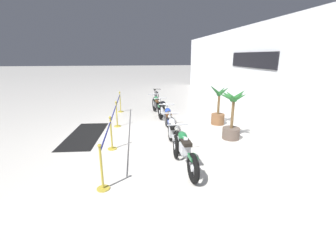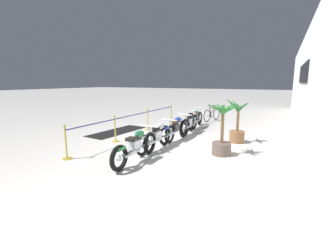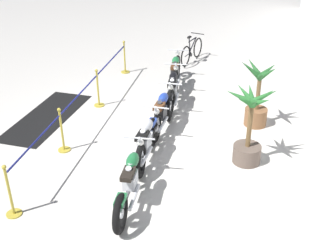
{
  "view_description": "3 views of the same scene",
  "coord_description": "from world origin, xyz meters",
  "px_view_note": "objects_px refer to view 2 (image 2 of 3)",
  "views": [
    {
      "loc": [
        7.89,
        -0.48,
        2.79
      ],
      "look_at": [
        -0.09,
        0.7,
        0.47
      ],
      "focal_mm": 24.0,
      "sensor_mm": 36.0,
      "label": 1
    },
    {
      "loc": [
        7.78,
        4.4,
        2.3
      ],
      "look_at": [
        -0.42,
        0.17,
        0.7
      ],
      "focal_mm": 24.0,
      "sensor_mm": 36.0,
      "label": 2
    },
    {
      "loc": [
        8.66,
        2.6,
        5.02
      ],
      "look_at": [
        0.7,
        1.01,
        0.71
      ],
      "focal_mm": 45.0,
      "sensor_mm": 36.0,
      "label": 3
    }
  ],
  "objects_px": {
    "motorcycle_silver_3": "(157,136)",
    "stanchion_far_left": "(150,115)",
    "stanchion_mid_right": "(115,133)",
    "motorcycle_green_0": "(196,119)",
    "motorcycle_blue_2": "(176,128)",
    "potted_palm_right_of_row": "(222,131)",
    "motorcycle_black_1": "(189,123)",
    "stanchion_far_right": "(66,147)",
    "stanchion_mid_left": "(148,123)",
    "motorcycle_green_4": "(136,146)",
    "floor_banner": "(118,131)",
    "potted_palm_left_of_row": "(237,125)",
    "bicycle": "(212,114)"
  },
  "relations": [
    {
      "from": "motorcycle_green_4",
      "to": "potted_palm_left_of_row",
      "type": "distance_m",
      "value": 4.09
    },
    {
      "from": "stanchion_mid_right",
      "to": "motorcycle_blue_2",
      "type": "bearing_deg",
      "value": 123.78
    },
    {
      "from": "motorcycle_blue_2",
      "to": "potted_palm_right_of_row",
      "type": "bearing_deg",
      "value": 64.96
    },
    {
      "from": "motorcycle_green_0",
      "to": "potted_palm_right_of_row",
      "type": "height_order",
      "value": "potted_palm_right_of_row"
    },
    {
      "from": "motorcycle_green_4",
      "to": "stanchion_far_left",
      "type": "height_order",
      "value": "stanchion_far_left"
    },
    {
      "from": "potted_palm_left_of_row",
      "to": "stanchion_far_left",
      "type": "relative_size",
      "value": 0.24
    },
    {
      "from": "motorcycle_green_4",
      "to": "potted_palm_right_of_row",
      "type": "height_order",
      "value": "potted_palm_right_of_row"
    },
    {
      "from": "potted_palm_left_of_row",
      "to": "floor_banner",
      "type": "relative_size",
      "value": 0.59
    },
    {
      "from": "potted_palm_left_of_row",
      "to": "floor_banner",
      "type": "bearing_deg",
      "value": -83.3
    },
    {
      "from": "motorcycle_blue_2",
      "to": "stanchion_far_left",
      "type": "distance_m",
      "value": 2.34
    },
    {
      "from": "motorcycle_silver_3",
      "to": "stanchion_far_left",
      "type": "height_order",
      "value": "stanchion_far_left"
    },
    {
      "from": "motorcycle_black_1",
      "to": "stanchion_far_right",
      "type": "relative_size",
      "value": 2.23
    },
    {
      "from": "motorcycle_green_4",
      "to": "stanchion_far_right",
      "type": "bearing_deg",
      "value": -67.9
    },
    {
      "from": "motorcycle_green_4",
      "to": "stanchion_mid_right",
      "type": "relative_size",
      "value": 2.17
    },
    {
      "from": "motorcycle_silver_3",
      "to": "bicycle",
      "type": "height_order",
      "value": "bicycle"
    },
    {
      "from": "potted_palm_right_of_row",
      "to": "floor_banner",
      "type": "relative_size",
      "value": 0.59
    },
    {
      "from": "floor_banner",
      "to": "motorcycle_green_4",
      "type": "bearing_deg",
      "value": 51.69
    },
    {
      "from": "motorcycle_blue_2",
      "to": "motorcycle_green_4",
      "type": "relative_size",
      "value": 1.03
    },
    {
      "from": "stanchion_far_right",
      "to": "floor_banner",
      "type": "xyz_separation_m",
      "value": [
        -3.62,
        -1.1,
        -0.35
      ]
    },
    {
      "from": "potted_palm_right_of_row",
      "to": "stanchion_mid_right",
      "type": "bearing_deg",
      "value": -85.11
    },
    {
      "from": "potted_palm_right_of_row",
      "to": "stanchion_far_left",
      "type": "relative_size",
      "value": 0.25
    },
    {
      "from": "stanchion_mid_right",
      "to": "motorcycle_green_0",
      "type": "bearing_deg",
      "value": 155.52
    },
    {
      "from": "motorcycle_blue_2",
      "to": "potted_palm_left_of_row",
      "type": "distance_m",
      "value": 2.34
    },
    {
      "from": "potted_palm_left_of_row",
      "to": "potted_palm_right_of_row",
      "type": "bearing_deg",
      "value": -5.06
    },
    {
      "from": "motorcycle_black_1",
      "to": "motorcycle_blue_2",
      "type": "height_order",
      "value": "motorcycle_black_1"
    },
    {
      "from": "motorcycle_black_1",
      "to": "floor_banner",
      "type": "bearing_deg",
      "value": -67.81
    },
    {
      "from": "motorcycle_blue_2",
      "to": "bicycle",
      "type": "height_order",
      "value": "bicycle"
    },
    {
      "from": "motorcycle_green_4",
      "to": "stanchion_far_right",
      "type": "distance_m",
      "value": 2.12
    },
    {
      "from": "motorcycle_green_4",
      "to": "floor_banner",
      "type": "distance_m",
      "value": 4.19
    },
    {
      "from": "bicycle",
      "to": "potted_palm_right_of_row",
      "type": "relative_size",
      "value": 0.94
    },
    {
      "from": "potted_palm_right_of_row",
      "to": "motorcycle_green_4",
      "type": "bearing_deg",
      "value": -49.61
    },
    {
      "from": "motorcycle_blue_2",
      "to": "motorcycle_black_1",
      "type": "bearing_deg",
      "value": 179.48
    },
    {
      "from": "stanchion_far_left",
      "to": "stanchion_mid_left",
      "type": "relative_size",
      "value": 6.76
    },
    {
      "from": "motorcycle_black_1",
      "to": "potted_palm_right_of_row",
      "type": "bearing_deg",
      "value": 41.28
    },
    {
      "from": "potted_palm_right_of_row",
      "to": "stanchion_mid_right",
      "type": "distance_m",
      "value": 4.05
    },
    {
      "from": "stanchion_far_right",
      "to": "motorcycle_green_0",
      "type": "bearing_deg",
      "value": 163.69
    },
    {
      "from": "motorcycle_black_1",
      "to": "stanchion_far_right",
      "type": "bearing_deg",
      "value": -21.96
    },
    {
      "from": "potted_palm_left_of_row",
      "to": "stanchion_far_left",
      "type": "distance_m",
      "value": 4.2
    },
    {
      "from": "motorcycle_silver_3",
      "to": "stanchion_far_right",
      "type": "bearing_deg",
      "value": -41.14
    },
    {
      "from": "motorcycle_black_1",
      "to": "motorcycle_silver_3",
      "type": "relative_size",
      "value": 1.0
    },
    {
      "from": "motorcycle_green_4",
      "to": "stanchion_mid_right",
      "type": "xyz_separation_m",
      "value": [
        -1.4,
        -1.96,
        -0.1
      ]
    },
    {
      "from": "stanchion_mid_left",
      "to": "stanchion_mid_right",
      "type": "relative_size",
      "value": 1.0
    },
    {
      "from": "motorcycle_black_1",
      "to": "stanchion_far_left",
      "type": "height_order",
      "value": "stanchion_far_left"
    },
    {
      "from": "motorcycle_silver_3",
      "to": "stanchion_far_left",
      "type": "distance_m",
      "value": 3.23
    },
    {
      "from": "potted_palm_left_of_row",
      "to": "stanchion_far_right",
      "type": "distance_m",
      "value": 5.95
    },
    {
      "from": "stanchion_far_right",
      "to": "motorcycle_silver_3",
      "type": "bearing_deg",
      "value": 138.86
    },
    {
      "from": "motorcycle_blue_2",
      "to": "stanchion_mid_right",
      "type": "bearing_deg",
      "value": -56.22
    },
    {
      "from": "stanchion_mid_left",
      "to": "potted_palm_right_of_row",
      "type": "bearing_deg",
      "value": 63.69
    },
    {
      "from": "stanchion_far_right",
      "to": "stanchion_mid_left",
      "type": "bearing_deg",
      "value": 180.0
    },
    {
      "from": "potted_palm_left_of_row",
      "to": "potted_palm_right_of_row",
      "type": "relative_size",
      "value": 0.99
    }
  ]
}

